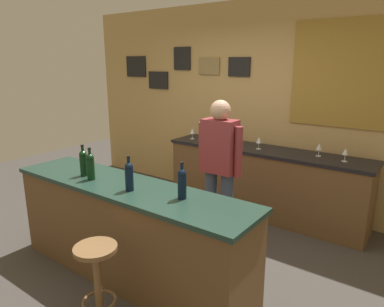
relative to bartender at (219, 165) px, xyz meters
name	(u,v)px	position (x,y,z in m)	size (l,w,h in m)	color
ground_plane	(158,257)	(-0.37, -0.58, -0.94)	(10.00, 10.00, 0.00)	#423D38
back_wall	(253,104)	(-0.36, 1.45, 0.48)	(6.00, 0.09, 2.80)	tan
bar_counter	(128,232)	(-0.37, -0.98, -0.47)	(2.54, 0.60, 0.92)	brown
side_counter	(263,182)	(0.03, 1.07, -0.48)	(2.68, 0.56, 0.90)	brown
bartender	(219,165)	(0.00, 0.00, 0.00)	(0.52, 0.21, 1.62)	#384766
bar_stool	(97,273)	(-0.08, -1.58, -0.48)	(0.32, 0.32, 0.68)	brown
wine_bottle_a	(83,162)	(-0.90, -1.03, 0.12)	(0.07, 0.07, 0.31)	black
wine_bottle_b	(90,166)	(-0.75, -1.07, 0.12)	(0.07, 0.07, 0.31)	black
wine_bottle_c	(129,175)	(-0.25, -1.06, 0.12)	(0.07, 0.07, 0.31)	black
wine_bottle_d	(182,182)	(0.23, -0.94, 0.12)	(0.07, 0.07, 0.31)	black
wine_glass_a	(192,132)	(-1.09, 1.02, 0.07)	(0.07, 0.07, 0.16)	silver
wine_glass_b	(206,132)	(-0.91, 1.11, 0.07)	(0.07, 0.07, 0.16)	silver
wine_glass_c	(259,141)	(-0.04, 1.02, 0.07)	(0.07, 0.07, 0.16)	silver
wine_glass_d	(319,147)	(0.69, 1.12, 0.07)	(0.07, 0.07, 0.16)	silver
wine_glass_e	(345,152)	(1.00, 1.06, 0.07)	(0.07, 0.07, 0.16)	silver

